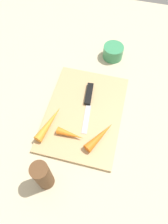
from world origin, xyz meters
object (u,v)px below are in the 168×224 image
(pepper_grinder, at_px, (43,176))
(carrot_shortest, at_px, (70,134))
(knife, at_px, (90,97))
(carrot_medium, at_px, (100,136))
(carrot_longest, at_px, (49,123))
(small_bowl, at_px, (113,52))
(cutting_board, at_px, (84,113))

(pepper_grinder, bearing_deg, carrot_shortest, -11.13)
(knife, bearing_deg, carrot_medium, 19.42)
(knife, xyz_separation_m, carrot_medium, (-0.14, -0.07, 0.01))
(carrot_longest, distance_m, pepper_grinder, 0.19)
(carrot_longest, relative_size, pepper_grinder, 0.99)
(carrot_longest, xyz_separation_m, carrot_medium, (-0.01, -0.17, 0.00))
(carrot_medium, relative_size, small_bowl, 1.50)
(carrot_shortest, xyz_separation_m, pepper_grinder, (-0.15, 0.03, 0.04))
(knife, height_order, carrot_medium, carrot_medium)
(carrot_medium, distance_m, pepper_grinder, 0.21)
(carrot_longest, height_order, carrot_medium, carrot_medium)
(carrot_longest, distance_m, carrot_shortest, 0.08)
(cutting_board, relative_size, knife, 1.79)
(carrot_shortest, bearing_deg, small_bowl, 84.78)
(pepper_grinder, bearing_deg, small_bowl, -10.39)
(knife, xyz_separation_m, pepper_grinder, (-0.31, 0.06, 0.05))
(carrot_longest, height_order, small_bowl, small_bowl)
(knife, bearing_deg, carrot_shortest, -15.38)
(carrot_medium, height_order, pepper_grinder, pepper_grinder)
(carrot_longest, distance_m, carrot_medium, 0.17)
(cutting_board, xyz_separation_m, carrot_shortest, (-0.10, 0.02, 0.02))
(cutting_board, relative_size, carrot_longest, 2.64)
(knife, height_order, carrot_longest, carrot_longest)
(cutting_board, bearing_deg, carrot_shortest, 167.74)
(knife, xyz_separation_m, carrot_shortest, (-0.16, 0.03, 0.01))
(carrot_shortest, distance_m, carrot_medium, 0.10)
(cutting_board, distance_m, pepper_grinder, 0.27)
(knife, relative_size, small_bowl, 2.49)
(carrot_shortest, bearing_deg, pepper_grinder, -96.25)
(carrot_medium, height_order, small_bowl, small_bowl)
(carrot_longest, xyz_separation_m, pepper_grinder, (-0.18, -0.05, 0.04))
(pepper_grinder, bearing_deg, carrot_medium, -36.23)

